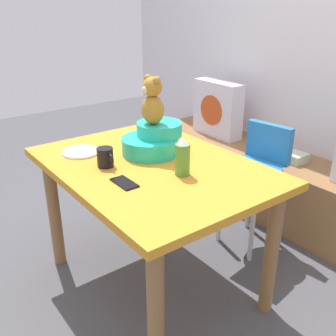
{
  "coord_description": "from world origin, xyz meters",
  "views": [
    {
      "loc": [
        1.49,
        -1.02,
        1.49
      ],
      "look_at": [
        0.0,
        0.1,
        0.69
      ],
      "focal_mm": 41.83,
      "sensor_mm": 36.0,
      "label": 1
    }
  ],
  "objects_px": {
    "pillow_floral_left": "(218,109)",
    "book_stack": "(291,156)",
    "dining_table": "(152,184)",
    "highchair": "(256,170)",
    "teddy_bear": "(153,102)",
    "ketchup_bottle": "(183,157)",
    "coffee_mug": "(105,157)",
    "dinner_plate_near": "(81,152)",
    "cell_phone": "(124,183)",
    "infant_seat_teal": "(153,140)"
  },
  "relations": [
    {
      "from": "pillow_floral_left",
      "to": "cell_phone",
      "type": "height_order",
      "value": "pillow_floral_left"
    },
    {
      "from": "highchair",
      "to": "coffee_mug",
      "type": "height_order",
      "value": "coffee_mug"
    },
    {
      "from": "ketchup_bottle",
      "to": "cell_phone",
      "type": "distance_m",
      "value": 0.29
    },
    {
      "from": "book_stack",
      "to": "dinner_plate_near",
      "type": "distance_m",
      "value": 1.47
    },
    {
      "from": "book_stack",
      "to": "infant_seat_teal",
      "type": "distance_m",
      "value": 1.15
    },
    {
      "from": "ketchup_bottle",
      "to": "coffee_mug",
      "type": "xyz_separation_m",
      "value": [
        -0.3,
        -0.24,
        -0.04
      ]
    },
    {
      "from": "teddy_bear",
      "to": "ketchup_bottle",
      "type": "xyz_separation_m",
      "value": [
        0.31,
        -0.05,
        -0.19
      ]
    },
    {
      "from": "pillow_floral_left",
      "to": "cell_phone",
      "type": "relative_size",
      "value": 3.06
    },
    {
      "from": "ketchup_bottle",
      "to": "coffee_mug",
      "type": "distance_m",
      "value": 0.39
    },
    {
      "from": "book_stack",
      "to": "ketchup_bottle",
      "type": "bearing_deg",
      "value": -79.62
    },
    {
      "from": "highchair",
      "to": "infant_seat_teal",
      "type": "distance_m",
      "value": 0.74
    },
    {
      "from": "book_stack",
      "to": "dinner_plate_near",
      "type": "height_order",
      "value": "dinner_plate_near"
    },
    {
      "from": "dinner_plate_near",
      "to": "dining_table",
      "type": "bearing_deg",
      "value": 31.91
    },
    {
      "from": "highchair",
      "to": "infant_seat_teal",
      "type": "bearing_deg",
      "value": -103.54
    },
    {
      "from": "highchair",
      "to": "cell_phone",
      "type": "relative_size",
      "value": 5.49
    },
    {
      "from": "book_stack",
      "to": "cell_phone",
      "type": "relative_size",
      "value": 1.39
    },
    {
      "from": "teddy_bear",
      "to": "ketchup_bottle",
      "type": "relative_size",
      "value": 1.35
    },
    {
      "from": "dining_table",
      "to": "highchair",
      "type": "distance_m",
      "value": 0.76
    },
    {
      "from": "highchair",
      "to": "infant_seat_teal",
      "type": "relative_size",
      "value": 2.39
    },
    {
      "from": "infant_seat_teal",
      "to": "coffee_mug",
      "type": "xyz_separation_m",
      "value": [
        0.01,
        -0.29,
        -0.02
      ]
    },
    {
      "from": "book_stack",
      "to": "cell_phone",
      "type": "distance_m",
      "value": 1.45
    },
    {
      "from": "pillow_floral_left",
      "to": "book_stack",
      "type": "distance_m",
      "value": 0.75
    },
    {
      "from": "pillow_floral_left",
      "to": "teddy_bear",
      "type": "distance_m",
      "value": 1.29
    },
    {
      "from": "book_stack",
      "to": "pillow_floral_left",
      "type": "bearing_deg",
      "value": -178.36
    },
    {
      "from": "book_stack",
      "to": "dining_table",
      "type": "distance_m",
      "value": 1.2
    },
    {
      "from": "ketchup_bottle",
      "to": "coffee_mug",
      "type": "relative_size",
      "value": 1.54
    },
    {
      "from": "ketchup_bottle",
      "to": "highchair",
      "type": "bearing_deg",
      "value": 102.24
    },
    {
      "from": "cell_phone",
      "to": "infant_seat_teal",
      "type": "bearing_deg",
      "value": 36.25
    },
    {
      "from": "highchair",
      "to": "dining_table",
      "type": "bearing_deg",
      "value": -92.99
    },
    {
      "from": "ketchup_bottle",
      "to": "cell_phone",
      "type": "bearing_deg",
      "value": -106.1
    },
    {
      "from": "infant_seat_teal",
      "to": "ketchup_bottle",
      "type": "relative_size",
      "value": 1.78
    },
    {
      "from": "book_stack",
      "to": "teddy_bear",
      "type": "xyz_separation_m",
      "value": [
        -0.1,
        -1.1,
        0.53
      ]
    },
    {
      "from": "teddy_bear",
      "to": "dining_table",
      "type": "bearing_deg",
      "value": -37.57
    },
    {
      "from": "book_stack",
      "to": "ketchup_bottle",
      "type": "xyz_separation_m",
      "value": [
        0.21,
        -1.15,
        0.34
      ]
    },
    {
      "from": "infant_seat_teal",
      "to": "coffee_mug",
      "type": "distance_m",
      "value": 0.29
    },
    {
      "from": "highchair",
      "to": "infant_seat_teal",
      "type": "xyz_separation_m",
      "value": [
        -0.16,
        -0.66,
        0.29
      ]
    },
    {
      "from": "infant_seat_teal",
      "to": "ketchup_bottle",
      "type": "height_order",
      "value": "ketchup_bottle"
    },
    {
      "from": "book_stack",
      "to": "coffee_mug",
      "type": "distance_m",
      "value": 1.42
    },
    {
      "from": "highchair",
      "to": "cell_phone",
      "type": "height_order",
      "value": "highchair"
    },
    {
      "from": "book_stack",
      "to": "infant_seat_teal",
      "type": "relative_size",
      "value": 0.61
    },
    {
      "from": "book_stack",
      "to": "teddy_bear",
      "type": "distance_m",
      "value": 1.22
    },
    {
      "from": "pillow_floral_left",
      "to": "infant_seat_teal",
      "type": "xyz_separation_m",
      "value": [
        0.63,
        -1.07,
        0.13
      ]
    },
    {
      "from": "dinner_plate_near",
      "to": "pillow_floral_left",
      "type": "bearing_deg",
      "value": 105.98
    },
    {
      "from": "pillow_floral_left",
      "to": "dinner_plate_near",
      "type": "xyz_separation_m",
      "value": [
        0.4,
        -1.39,
        0.07
      ]
    },
    {
      "from": "infant_seat_teal",
      "to": "dinner_plate_near",
      "type": "relative_size",
      "value": 1.65
    },
    {
      "from": "dining_table",
      "to": "coffee_mug",
      "type": "bearing_deg",
      "value": -117.86
    },
    {
      "from": "pillow_floral_left",
      "to": "coffee_mug",
      "type": "height_order",
      "value": "pillow_floral_left"
    },
    {
      "from": "teddy_bear",
      "to": "cell_phone",
      "type": "bearing_deg",
      "value": -53.8
    },
    {
      "from": "teddy_bear",
      "to": "highchair",
      "type": "bearing_deg",
      "value": 76.47
    },
    {
      "from": "infant_seat_teal",
      "to": "dinner_plate_near",
      "type": "distance_m",
      "value": 0.39
    }
  ]
}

